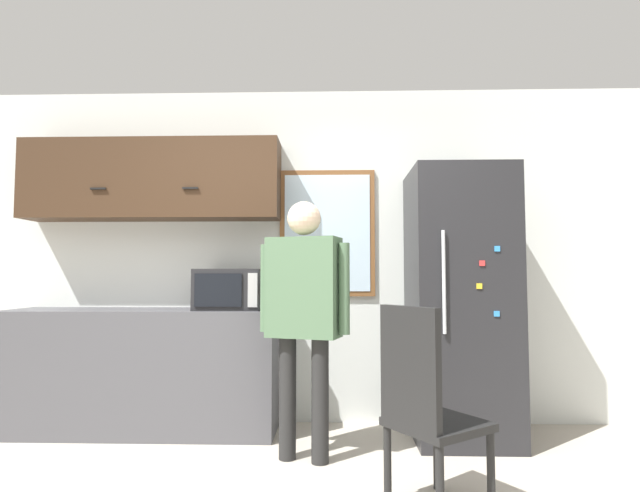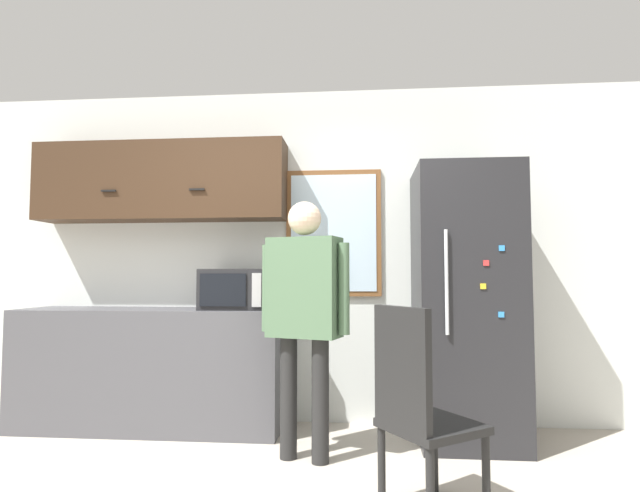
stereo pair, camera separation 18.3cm
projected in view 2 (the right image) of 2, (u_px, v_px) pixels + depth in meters
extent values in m
cube|color=silver|center=(308.00, 254.00, 4.10)|extent=(6.00, 0.06, 2.70)
cube|color=#4C4C51|center=(151.00, 368.00, 3.85)|extent=(2.03, 0.56, 0.91)
cube|color=#3D2819|center=(161.00, 182.00, 4.06)|extent=(2.03, 0.31, 0.63)
cube|color=black|center=(108.00, 191.00, 3.91)|extent=(0.12, 0.01, 0.01)
cube|color=black|center=(197.00, 189.00, 3.85)|extent=(0.12, 0.01, 0.01)
cube|color=#232326|center=(236.00, 289.00, 3.83)|extent=(0.49, 0.41, 0.31)
cube|color=black|center=(223.00, 290.00, 3.62)|extent=(0.34, 0.01, 0.24)
cube|color=#B2B2B2|center=(257.00, 290.00, 3.60)|extent=(0.07, 0.01, 0.24)
cylinder|color=black|center=(289.00, 397.00, 3.21)|extent=(0.11, 0.11, 0.77)
cylinder|color=black|center=(320.00, 400.00, 3.13)|extent=(0.11, 0.11, 0.77)
cube|color=#4C6B4C|center=(304.00, 287.00, 3.22)|extent=(0.50, 0.34, 0.64)
sphere|color=beige|center=(305.00, 218.00, 3.24)|extent=(0.22, 0.22, 0.22)
cylinder|color=#4C6B4C|center=(267.00, 288.00, 3.32)|extent=(0.07, 0.07, 0.57)
cylinder|color=#4C6B4C|center=(344.00, 288.00, 3.12)|extent=(0.07, 0.07, 0.57)
cube|color=#232326|center=(466.00, 303.00, 3.58)|extent=(0.71, 0.72, 1.95)
cylinder|color=silver|center=(447.00, 282.00, 3.23)|extent=(0.02, 0.02, 0.68)
cube|color=yellow|center=(483.00, 286.00, 3.22)|extent=(0.04, 0.01, 0.04)
cube|color=#338CDB|center=(502.00, 248.00, 3.23)|extent=(0.04, 0.01, 0.04)
cube|color=red|center=(486.00, 263.00, 3.23)|extent=(0.04, 0.01, 0.04)
cube|color=#338CDB|center=(501.00, 315.00, 3.20)|extent=(0.04, 0.01, 0.04)
cube|color=black|center=(432.00, 426.00, 2.48)|extent=(0.58, 0.58, 0.04)
cylinder|color=black|center=(486.00, 477.00, 2.40)|extent=(0.04, 0.04, 0.40)
cylinder|color=black|center=(434.00, 454.00, 2.71)|extent=(0.04, 0.04, 0.40)
cylinder|color=black|center=(382.00, 466.00, 2.53)|extent=(0.04, 0.04, 0.40)
cube|color=black|center=(402.00, 367.00, 2.40)|extent=(0.25, 0.34, 0.58)
cube|color=brown|center=(333.00, 233.00, 4.06)|extent=(0.77, 0.04, 1.03)
cube|color=silver|center=(333.00, 233.00, 4.03)|extent=(0.69, 0.01, 0.95)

